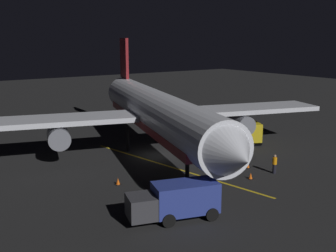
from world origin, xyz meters
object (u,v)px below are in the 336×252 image
(catering_truck, at_px, (246,130))
(traffic_cone_near_right, at_px, (118,182))
(traffic_cone_under_wing, at_px, (248,165))
(ground_crew_worker, at_px, (275,164))
(airliner, at_px, (155,112))
(baggage_truck, at_px, (177,201))
(traffic_cone_near_left, at_px, (251,176))

(catering_truck, xyz_separation_m, traffic_cone_near_right, (19.43, 4.65, -1.05))
(traffic_cone_near_right, bearing_deg, traffic_cone_under_wing, 166.68)
(catering_truck, distance_m, ground_crew_worker, 11.93)
(airliner, height_order, traffic_cone_near_right, airliner)
(catering_truck, bearing_deg, ground_crew_worker, 57.37)
(traffic_cone_under_wing, bearing_deg, ground_crew_worker, 107.73)
(airliner, relative_size, traffic_cone_under_wing, 69.76)
(airliner, distance_m, ground_crew_worker, 13.14)
(traffic_cone_under_wing, bearing_deg, airliner, -62.72)
(airliner, relative_size, traffic_cone_near_right, 69.76)
(baggage_truck, relative_size, ground_crew_worker, 3.72)
(catering_truck, bearing_deg, baggage_truck, 33.68)
(ground_crew_worker, distance_m, traffic_cone_under_wing, 2.70)
(catering_truck, xyz_separation_m, traffic_cone_near_left, (9.29, 9.91, -1.05))
(airliner, bearing_deg, catering_truck, 173.36)
(traffic_cone_near_right, height_order, traffic_cone_under_wing, same)
(baggage_truck, xyz_separation_m, ground_crew_worker, (-12.85, -2.80, -0.40))
(ground_crew_worker, distance_m, traffic_cone_near_left, 2.93)
(traffic_cone_near_right, xyz_separation_m, traffic_cone_under_wing, (-12.20, 2.89, 0.00))
(ground_crew_worker, xyz_separation_m, traffic_cone_under_wing, (0.80, -2.50, -0.64))
(catering_truck, relative_size, traffic_cone_under_wing, 11.67)
(ground_crew_worker, bearing_deg, baggage_truck, 12.30)
(ground_crew_worker, bearing_deg, traffic_cone_under_wing, -72.27)
(traffic_cone_near_left, relative_size, traffic_cone_near_right, 1.00)
(catering_truck, height_order, ground_crew_worker, catering_truck)
(ground_crew_worker, bearing_deg, catering_truck, -122.63)
(traffic_cone_near_left, bearing_deg, baggage_truck, 16.36)
(baggage_truck, relative_size, traffic_cone_near_right, 11.76)
(airliner, xyz_separation_m, ground_crew_worker, (-5.40, 11.42, -3.60))
(airliner, xyz_separation_m, traffic_cone_near_left, (-2.54, 11.29, -4.24))
(baggage_truck, bearing_deg, traffic_cone_under_wing, -156.24)
(traffic_cone_under_wing, bearing_deg, traffic_cone_near_left, 49.00)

